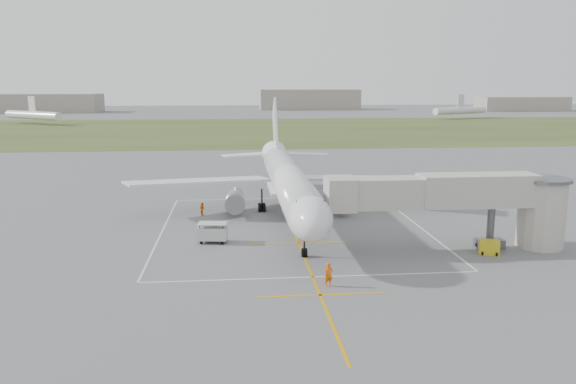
{
  "coord_description": "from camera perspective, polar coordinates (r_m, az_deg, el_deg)",
  "views": [
    {
      "loc": [
        -6.2,
        -63.17,
        15.51
      ],
      "look_at": [
        -0.48,
        -4.0,
        4.0
      ],
      "focal_mm": 35.0,
      "sensor_mm": 36.0,
      "label": 1
    }
  ],
  "objects": [
    {
      "name": "gpu_unit",
      "position": [
        55.21,
        19.76,
        -5.32
      ],
      "size": [
        2.04,
        1.7,
        1.33
      ],
      "rotation": [
        0.0,
        0.0,
        -0.33
      ],
      "color": "gold",
      "rests_on": "ground"
    },
    {
      "name": "airliner",
      "position": [
        65.18,
        0.01,
        1.14
      ],
      "size": [
        38.93,
        46.75,
        13.52
      ],
      "color": "silver",
      "rests_on": "ground"
    },
    {
      "name": "ramp_worker_wing",
      "position": [
        67.84,
        -8.68,
        -1.72
      ],
      "size": [
        0.88,
        0.94,
        1.55
      ],
      "primitive_type": "imported",
      "rotation": [
        0.0,
        0.0,
        2.08
      ],
      "color": "orange",
      "rests_on": "ground"
    },
    {
      "name": "ramp_worker_nose",
      "position": [
        44.06,
        4.14,
        -8.37
      ],
      "size": [
        0.78,
        0.61,
        1.9
      ],
      "primitive_type": "imported",
      "rotation": [
        0.0,
        0.0,
        0.24
      ],
      "color": "#E65707",
      "rests_on": "ground"
    },
    {
      "name": "distant_hangars",
      "position": [
        328.68,
        -7.35,
        9.07
      ],
      "size": [
        345.0,
        49.0,
        12.0
      ],
      "color": "gray",
      "rests_on": "ground"
    },
    {
      "name": "baggage_cart",
      "position": [
        56.17,
        -7.67,
        -4.09
      ],
      "size": [
        3.06,
        2.07,
        1.99
      ],
      "rotation": [
        0.0,
        0.0,
        -0.13
      ],
      "color": "#BCBCBC",
      "rests_on": "ground"
    },
    {
      "name": "distant_aircraft",
      "position": [
        237.37,
        -2.51,
        8.07
      ],
      "size": [
        207.87,
        40.51,
        8.85
      ],
      "color": "silver",
      "rests_on": "ground"
    },
    {
      "name": "ground",
      "position": [
        65.34,
        0.08,
        -2.77
      ],
      "size": [
        700.0,
        700.0,
        0.0
      ],
      "primitive_type": "plane",
      "color": "#5B5B5E",
      "rests_on": "ground"
    },
    {
      "name": "apron_markings",
      "position": [
        59.74,
        0.62,
        -4.08
      ],
      "size": [
        28.2,
        60.0,
        0.01
      ],
      "color": "#CA8D0B",
      "rests_on": "ground"
    },
    {
      "name": "jet_bridge",
      "position": [
        55.35,
        17.93,
        -0.8
      ],
      "size": [
        23.4,
        5.0,
        7.2
      ],
      "color": "#A69F96",
      "rests_on": "ground"
    },
    {
      "name": "grass_strip",
      "position": [
        193.89,
        -3.7,
        6.35
      ],
      "size": [
        700.0,
        120.0,
        0.02
      ],
      "primitive_type": "cube",
      "color": "#37481F",
      "rests_on": "ground"
    }
  ]
}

